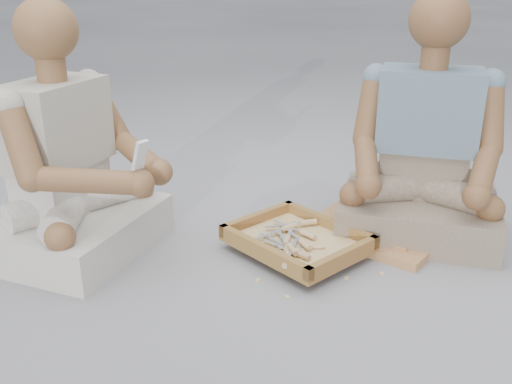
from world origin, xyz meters
The scene contains 32 objects.
ground centered at (0.00, 0.00, 0.00)m, with size 60.00×60.00×0.00m, color gray.
carved_panel centered at (0.24, 0.69, 0.02)m, with size 0.54×0.36×0.04m, color #8F6037.
tool_tray centered at (0.04, 0.39, 0.06)m, with size 0.58×0.52×0.06m.
chisel_0 centered at (0.04, 0.29, 0.06)m, with size 0.15×0.19×0.02m.
chisel_1 centered at (0.06, 0.29, 0.08)m, with size 0.17×0.16×0.02m.
chisel_2 centered at (0.08, 0.36, 0.07)m, with size 0.19×0.14×0.02m.
chisel_3 centered at (0.09, 0.21, 0.07)m, with size 0.08×0.22×0.02m.
chisel_4 centered at (0.05, 0.30, 0.07)m, with size 0.21×0.09×0.02m.
chisel_5 centered at (0.11, 0.35, 0.06)m, with size 0.19×0.13×0.02m.
chisel_6 centered at (0.10, 0.27, 0.07)m, with size 0.22×0.06×0.02m.
chisel_7 centered at (-0.04, 0.43, 0.07)m, with size 0.09×0.21×0.02m.
chisel_8 centered at (0.04, 0.44, 0.07)m, with size 0.22×0.07×0.02m.
chisel_9 centered at (0.00, 0.51, 0.08)m, with size 0.16×0.17×0.02m.
chisel_10 centered at (0.01, 0.36, 0.07)m, with size 0.09×0.21×0.02m.
wood_chip_0 centered at (0.15, 0.70, 0.00)m, with size 0.02×0.01×0.00m, color #D8B67F.
wood_chip_1 centered at (0.29, 0.52, 0.00)m, with size 0.02×0.01×0.00m, color #D8B67F.
wood_chip_2 centered at (0.19, 0.69, 0.00)m, with size 0.02×0.01×0.00m, color #D8B67F.
wood_chip_3 centered at (0.38, 0.41, 0.00)m, with size 0.02×0.01×0.00m, color #D8B67F.
wood_chip_4 centered at (-0.24, 0.44, 0.00)m, with size 0.02×0.01×0.00m, color #D8B67F.
wood_chip_5 centered at (0.31, 0.64, 0.00)m, with size 0.02×0.01×0.00m, color #D8B67F.
wood_chip_6 centered at (-0.25, 0.54, 0.00)m, with size 0.02×0.01×0.00m, color #D8B67F.
wood_chip_7 centered at (0.16, 0.09, 0.00)m, with size 0.02×0.01×0.00m, color #D8B67F.
wood_chip_8 centered at (0.19, 0.77, 0.00)m, with size 0.02×0.01×0.00m, color #D8B67F.
wood_chip_9 centered at (-0.03, 0.27, 0.00)m, with size 0.02×0.01×0.00m, color #D8B67F.
wood_chip_10 centered at (0.28, 0.31, 0.00)m, with size 0.02×0.01×0.00m, color #D8B67F.
wood_chip_11 centered at (-0.06, 0.57, 0.00)m, with size 0.02×0.01×0.00m, color #D8B67F.
wood_chip_12 centered at (0.02, 0.13, 0.00)m, with size 0.02×0.01×0.00m, color #D8B67F.
wood_chip_13 centered at (-0.09, 0.51, 0.00)m, with size 0.02×0.01×0.00m, color #D8B67F.
wood_chip_14 centered at (0.05, 0.71, 0.00)m, with size 0.02×0.01×0.00m, color #D8B67F.
craftsman centered at (-0.72, -0.02, 0.33)m, with size 0.68×0.68×0.96m.
companion centered at (0.38, 0.83, 0.33)m, with size 0.74×0.64×0.98m.
mobile_phone centered at (-0.36, -0.03, 0.45)m, with size 0.06×0.05×0.11m.
Camera 1 is at (0.93, -1.40, 1.04)m, focal length 40.00 mm.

